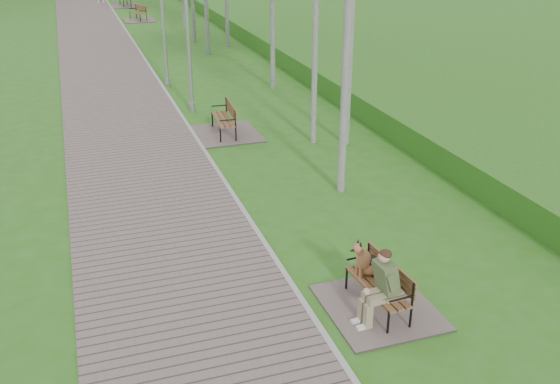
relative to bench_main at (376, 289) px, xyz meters
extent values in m
plane|color=#2D6816|center=(-1.00, 4.63, -0.41)|extent=(120.00, 120.00, 0.00)
cube|color=#6F5F5A|center=(-2.75, 26.13, -0.39)|extent=(3.50, 67.00, 0.04)
cube|color=#999993|center=(-1.00, 26.13, -0.38)|extent=(0.10, 67.00, 0.05)
cube|color=#3E7B2C|center=(11.00, 24.63, -0.41)|extent=(14.00, 70.00, 1.60)
cube|color=#6F5F5A|center=(0.09, 0.04, -0.39)|extent=(1.67, 1.86, 0.04)
cube|color=brown|center=(0.04, 0.04, 0.01)|extent=(0.51, 1.42, 0.04)
cube|color=brown|center=(0.26, 0.06, 0.26)|extent=(0.13, 1.39, 0.31)
cube|color=#6F5F5A|center=(-0.14, 9.14, -0.39)|extent=(1.83, 2.03, 0.04)
cube|color=brown|center=(-0.19, 9.14, 0.05)|extent=(0.56, 1.55, 0.04)
cube|color=brown|center=(0.06, 9.12, 0.33)|extent=(0.15, 1.52, 0.34)
cube|color=#6F5F5A|center=(0.10, 30.79, -0.39)|extent=(1.74, 1.94, 0.04)
cube|color=brown|center=(0.05, 30.79, 0.03)|extent=(0.88, 1.52, 0.04)
cube|color=brown|center=(0.27, 30.86, 0.29)|extent=(0.50, 1.39, 0.32)
cube|color=#6F5F5A|center=(0.03, 37.34, -0.39)|extent=(2.05, 2.28, 0.04)
cylinder|color=#9D9FA5|center=(-0.58, 11.66, -0.25)|extent=(0.20, 0.20, 0.30)
cylinder|color=#9D9FA5|center=(-0.58, 11.66, 2.12)|extent=(0.12, 0.12, 5.04)
cylinder|color=#9D9FA5|center=(-0.79, 15.15, -0.26)|extent=(0.20, 0.20, 0.29)
cylinder|color=#9D9FA5|center=(-0.79, 15.15, 2.05)|extent=(0.12, 0.12, 4.91)
cylinder|color=#9D9FA5|center=(-0.64, 38.63, -0.27)|extent=(0.18, 0.18, 0.26)
camera|label=1|loc=(-4.05, -7.31, 5.34)|focal=40.00mm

